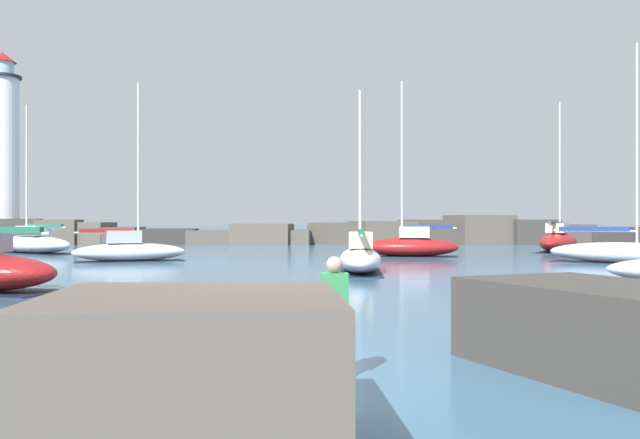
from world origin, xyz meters
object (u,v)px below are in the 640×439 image
person_on_rocks (334,312)px  sailboat_moored_2 (558,241)px  sailboat_moored_1 (625,252)px  sailboat_moored_8 (410,245)px  sailboat_moored_6 (32,243)px  lighthouse (2,159)px  sailboat_moored_0 (360,257)px  sailboat_moored_4 (129,250)px

person_on_rocks → sailboat_moored_2: bearing=66.3°
sailboat_moored_1 → person_on_rocks: bearing=-121.4°
sailboat_moored_8 → person_on_rocks: 32.39m
sailboat_moored_6 → person_on_rocks: 40.96m
lighthouse → person_on_rocks: bearing=-63.5°
person_on_rocks → sailboat_moored_6: bearing=115.8°
sailboat_moored_6 → sailboat_moored_2: bearing=2.4°
sailboat_moored_0 → sailboat_moored_1: (13.40, 5.38, -0.03)m
lighthouse → sailboat_moored_1: bearing=-34.0°
sailboat_moored_1 → sailboat_moored_2: (1.50, 13.19, 0.16)m
sailboat_moored_1 → sailboat_moored_4: (-24.72, 2.43, 0.03)m
sailboat_moored_2 → sailboat_moored_1: bearing=-96.5°
sailboat_moored_6 → person_on_rocks: sailboat_moored_6 is taller
sailboat_moored_6 → sailboat_moored_4: bearing=-47.7°
sailboat_moored_6 → lighthouse: bearing=118.1°
lighthouse → sailboat_moored_0: lighthouse is taller
lighthouse → sailboat_moored_6: lighthouse is taller
lighthouse → sailboat_moored_4: 31.91m
sailboat_moored_2 → person_on_rocks: (-16.83, -38.34, 0.18)m
sailboat_moored_2 → sailboat_moored_6: 34.71m
sailboat_moored_1 → sailboat_moored_4: bearing=174.4°
sailboat_moored_0 → sailboat_moored_2: size_ratio=0.74×
sailboat_moored_2 → sailboat_moored_4: (-26.22, -10.76, -0.13)m
lighthouse → sailboat_moored_1: (42.05, -28.33, -6.88)m
sailboat_moored_2 → sailboat_moored_4: 28.34m
lighthouse → sailboat_moored_0: bearing=-49.6°
lighthouse → sailboat_moored_4: lighthouse is taller
sailboat_moored_4 → person_on_rocks: sailboat_moored_4 is taller
sailboat_moored_2 → sailboat_moored_4: size_ratio=1.10×
sailboat_moored_0 → person_on_rocks: size_ratio=4.59×
lighthouse → sailboat_moored_2: (43.55, -15.14, -6.72)m
sailboat_moored_0 → sailboat_moored_4: 13.75m
lighthouse → sailboat_moored_4: (17.33, -25.90, -6.85)m
sailboat_moored_2 → lighthouse: bearing=160.8°
sailboat_moored_2 → sailboat_moored_6: size_ratio=1.06×
sailboat_moored_1 → person_on_rocks: (-15.33, -25.15, 0.34)m
sailboat_moored_2 → person_on_rocks: 41.88m
sailboat_moored_1 → sailboat_moored_4: sailboat_moored_1 is taller
lighthouse → sailboat_moored_4: size_ratio=1.82×
sailboat_moored_4 → sailboat_moored_8: size_ratio=0.91×
sailboat_moored_4 → sailboat_moored_6: sailboat_moored_6 is taller
sailboat_moored_2 → sailboat_moored_8: size_ratio=1.00×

